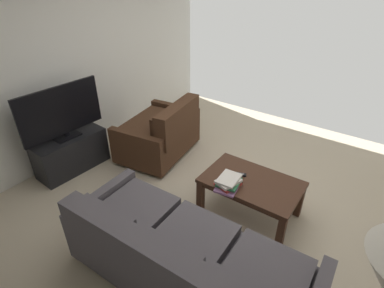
{
  "coord_description": "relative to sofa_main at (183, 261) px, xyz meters",
  "views": [
    {
      "loc": [
        -1.2,
        2.38,
        2.43
      ],
      "look_at": [
        0.3,
        0.24,
        0.86
      ],
      "focal_mm": 28.21,
      "sensor_mm": 36.0,
      "label": 1
    }
  ],
  "objects": [
    {
      "name": "ground_plane",
      "position": [
        0.21,
        -1.1,
        -0.35
      ],
      "size": [
        4.87,
        5.26,
        0.01
      ],
      "primitive_type": "cube",
      "color": "#B7A88E"
    },
    {
      "name": "wall_right",
      "position": [
        2.64,
        -1.1,
        1.05
      ],
      "size": [
        0.12,
        5.26,
        2.79
      ],
      "primitive_type": "cube",
      "color": "silver",
      "rests_on": "ground"
    },
    {
      "name": "sofa_main",
      "position": [
        0.0,
        0.0,
        0.0
      ],
      "size": [
        2.12,
        0.93,
        0.79
      ],
      "color": "black",
      "rests_on": "ground"
    },
    {
      "name": "loveseat_near",
      "position": [
        1.53,
        -1.54,
        0.01
      ],
      "size": [
        0.97,
        1.23,
        0.84
      ],
      "color": "black",
      "rests_on": "ground"
    },
    {
      "name": "coffee_table",
      "position": [
        -0.05,
        -1.16,
        0.03
      ],
      "size": [
        1.02,
        0.65,
        0.45
      ],
      "color": "#3D2316",
      "rests_on": "ground"
    },
    {
      "name": "tv_stand",
      "position": [
        2.28,
        -0.56,
        -0.1
      ],
      "size": [
        0.44,
        0.94,
        0.5
      ],
      "color": "black",
      "rests_on": "ground"
    },
    {
      "name": "flat_tv",
      "position": [
        2.28,
        -0.56,
        0.51
      ],
      "size": [
        0.22,
        1.07,
        0.68
      ],
      "color": "black",
      "rests_on": "tv_stand"
    },
    {
      "name": "book_stack",
      "position": [
        0.11,
        -0.93,
        0.16
      ],
      "size": [
        0.26,
        0.32,
        0.11
      ],
      "color": "#996699",
      "rests_on": "coffee_table"
    },
    {
      "name": "tv_remote",
      "position": [
        0.11,
        -1.17,
        0.11
      ],
      "size": [
        0.16,
        0.1,
        0.02
      ],
      "color": "black",
      "rests_on": "coffee_table"
    }
  ]
}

